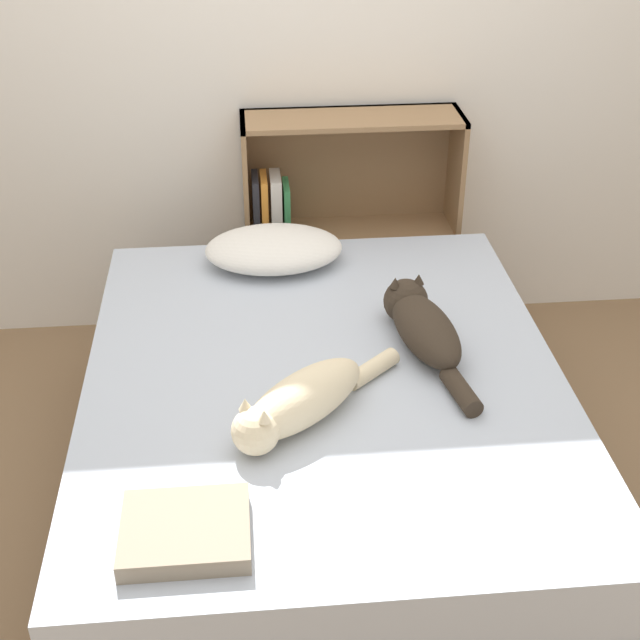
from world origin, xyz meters
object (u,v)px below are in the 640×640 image
(bed, at_px, (324,444))
(cat_dark, at_px, (422,325))
(pillow, at_px, (274,249))
(bookshelf, at_px, (341,223))
(cat_light, at_px, (299,402))

(bed, xyz_separation_m, cat_dark, (0.32, 0.13, 0.35))
(pillow, bearing_deg, bookshelf, 55.92)
(bed, relative_size, pillow, 3.63)
(cat_dark, height_order, bookshelf, bookshelf)
(bed, relative_size, cat_dark, 2.96)
(cat_dark, relative_size, bookshelf, 0.63)
(pillow, distance_m, cat_light, 0.94)
(pillow, xyz_separation_m, bookshelf, (0.30, 0.44, -0.12))
(cat_light, bearing_deg, bed, -152.38)
(bed, relative_size, cat_light, 3.49)
(cat_light, xyz_separation_m, bookshelf, (0.27, 1.38, -0.13))
(cat_light, bearing_deg, cat_dark, -179.46)
(cat_dark, xyz_separation_m, bookshelf, (-0.14, 1.01, -0.13))
(cat_light, height_order, cat_dark, cat_dark)
(bed, xyz_separation_m, pillow, (-0.12, 0.70, 0.34))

